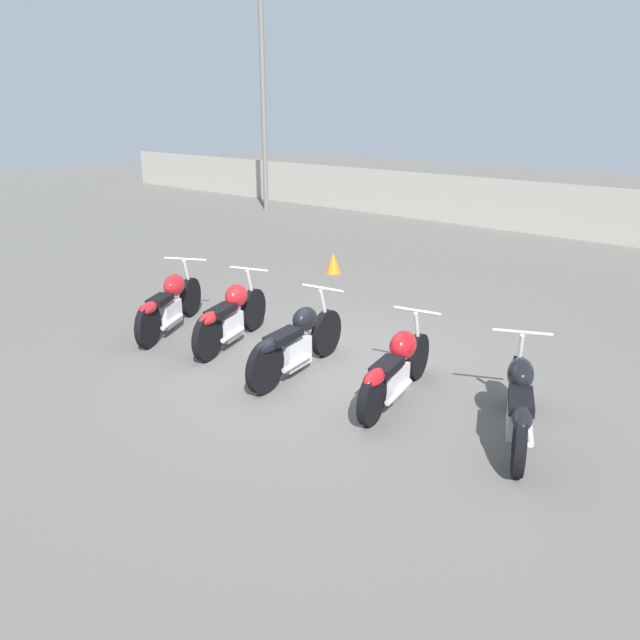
{
  "coord_description": "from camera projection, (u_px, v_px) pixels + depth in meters",
  "views": [
    {
      "loc": [
        5.14,
        -5.98,
        3.37
      ],
      "look_at": [
        0.0,
        0.01,
        0.65
      ],
      "focal_mm": 35.0,
      "sensor_mm": 36.0,
      "label": 1
    }
  ],
  "objects": [
    {
      "name": "motorcycle_slot_4",
      "position": [
        519.0,
        402.0,
        6.51
      ],
      "size": [
        1.04,
        1.91,
        1.0
      ],
      "rotation": [
        0.0,
        0.0,
        0.44
      ],
      "color": "black",
      "rests_on": "ground_plane"
    },
    {
      "name": "traffic_cone_near",
      "position": [
        333.0,
        263.0,
        13.2
      ],
      "size": [
        0.32,
        0.32,
        0.43
      ],
      "color": "orange",
      "rests_on": "ground_plane"
    },
    {
      "name": "motorcycle_slot_3",
      "position": [
        396.0,
        368.0,
        7.4
      ],
      "size": [
        0.7,
        1.99,
        0.97
      ],
      "rotation": [
        0.0,
        0.0,
        0.2
      ],
      "color": "black",
      "rests_on": "ground_plane"
    },
    {
      "name": "ground_plane",
      "position": [
        319.0,
        365.0,
        8.55
      ],
      "size": [
        60.0,
        60.0,
        0.0
      ],
      "primitive_type": "plane",
      "color": "#5B5954"
    },
    {
      "name": "motorcycle_slot_2",
      "position": [
        296.0,
        342.0,
        8.14
      ],
      "size": [
        0.64,
        2.1,
        1.03
      ],
      "rotation": [
        0.0,
        0.0,
        0.15
      ],
      "color": "black",
      "rests_on": "ground_plane"
    },
    {
      "name": "fence_back",
      "position": [
        593.0,
        214.0,
        16.11
      ],
      "size": [
        40.0,
        0.04,
        1.42
      ],
      "color": "#9E998E",
      "rests_on": "ground_plane"
    },
    {
      "name": "motorcycle_slot_1",
      "position": [
        231.0,
        316.0,
        9.14
      ],
      "size": [
        0.86,
        1.94,
        1.03
      ],
      "rotation": [
        0.0,
        0.0,
        0.32
      ],
      "color": "black",
      "rests_on": "ground_plane"
    },
    {
      "name": "motorcycle_slot_0",
      "position": [
        169.0,
        304.0,
        9.71
      ],
      "size": [
        1.18,
        1.95,
        1.02
      ],
      "rotation": [
        0.0,
        0.0,
        0.49
      ],
      "color": "black",
      "rests_on": "ground_plane"
    },
    {
      "name": "light_pole_left",
      "position": [
        262.0,
        47.0,
        19.69
      ],
      "size": [
        0.7,
        0.35,
        8.82
      ],
      "color": "slate",
      "rests_on": "ground_plane"
    }
  ]
}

